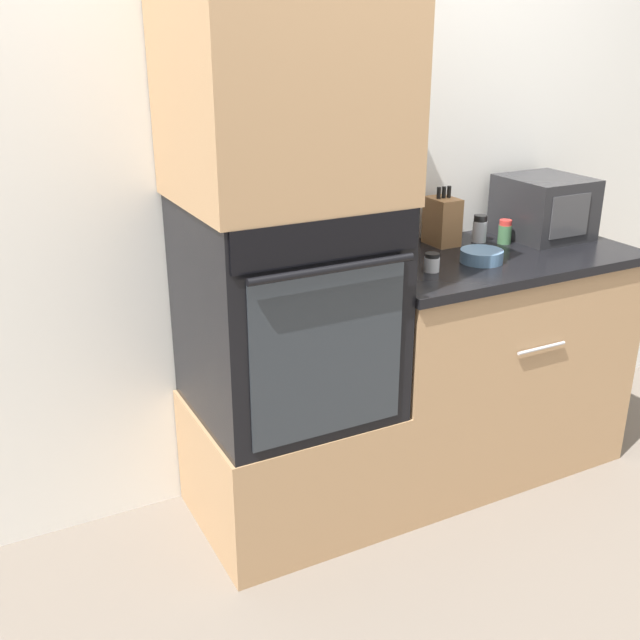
% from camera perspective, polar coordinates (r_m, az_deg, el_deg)
% --- Properties ---
extents(ground_plane, '(12.00, 12.00, 0.00)m').
position_cam_1_polar(ground_plane, '(2.86, 6.70, -15.78)').
color(ground_plane, '#6B6056').
extents(wall_back, '(8.00, 0.05, 2.50)m').
position_cam_1_polar(wall_back, '(2.85, 0.59, 11.95)').
color(wall_back, silver).
rests_on(wall_back, ground_plane).
extents(oven_cabinet_base, '(0.66, 0.60, 0.47)m').
position_cam_1_polar(oven_cabinet_base, '(2.80, -2.34, -10.68)').
color(oven_cabinet_base, '#A87F56').
rests_on(oven_cabinet_base, ground_plane).
extents(wall_oven, '(0.64, 0.64, 0.74)m').
position_cam_1_polar(wall_oven, '(2.53, -2.51, 0.94)').
color(wall_oven, black).
rests_on(wall_oven, oven_cabinet_base).
extents(oven_cabinet_upper, '(0.66, 0.60, 0.83)m').
position_cam_1_polar(oven_cabinet_upper, '(2.37, -2.87, 18.98)').
color(oven_cabinet_upper, '#A87F56').
rests_on(oven_cabinet_upper, wall_oven).
extents(counter_unit, '(1.11, 0.63, 0.91)m').
position_cam_1_polar(counter_unit, '(3.12, 12.30, -2.99)').
color(counter_unit, '#A87F56').
rests_on(counter_unit, ground_plane).
extents(microwave, '(0.31, 0.33, 0.25)m').
position_cam_1_polar(microwave, '(3.22, 16.69, 8.23)').
color(microwave, '#232326').
rests_on(microwave, counter_unit).
extents(knife_block, '(0.10, 0.14, 0.23)m').
position_cam_1_polar(knife_block, '(3.02, 9.29, 7.46)').
color(knife_block, olive).
rests_on(knife_block, counter_unit).
extents(bowl, '(0.16, 0.16, 0.05)m').
position_cam_1_polar(bowl, '(2.83, 12.21, 4.79)').
color(bowl, '#517599').
rests_on(bowl, counter_unit).
extents(condiment_jar_near, '(0.06, 0.06, 0.11)m').
position_cam_1_polar(condiment_jar_near, '(3.10, 12.07, 6.81)').
color(condiment_jar_near, silver).
rests_on(condiment_jar_near, counter_unit).
extents(condiment_jar_mid, '(0.05, 0.05, 0.10)m').
position_cam_1_polar(condiment_jar_mid, '(3.10, 13.90, 6.53)').
color(condiment_jar_mid, '#427047').
rests_on(condiment_jar_mid, counter_unit).
extents(condiment_jar_far, '(0.06, 0.06, 0.07)m').
position_cam_1_polar(condiment_jar_far, '(2.69, 8.52, 4.35)').
color(condiment_jar_far, silver).
rests_on(condiment_jar_far, counter_unit).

